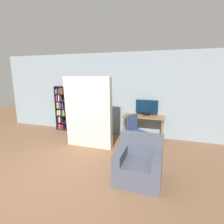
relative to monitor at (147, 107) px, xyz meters
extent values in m
plane|color=brown|center=(-1.42, -2.81, -1.01)|extent=(16.00, 16.00, 0.00)
cube|color=gray|center=(-1.42, 0.17, 0.34)|extent=(8.00, 0.06, 2.70)
cube|color=brown|center=(-0.07, -0.14, -0.27)|extent=(1.25, 0.56, 0.03)
cylinder|color=brown|center=(-0.63, -0.36, -0.65)|extent=(0.05, 0.05, 0.73)
cylinder|color=brown|center=(0.50, -0.36, -0.65)|extent=(0.05, 0.05, 0.73)
cylinder|color=brown|center=(-0.63, 0.08, -0.65)|extent=(0.05, 0.05, 0.73)
cylinder|color=brown|center=(0.50, 0.08, -0.65)|extent=(0.05, 0.05, 0.73)
cylinder|color=black|center=(0.00, 0.00, -0.24)|extent=(0.25, 0.25, 0.02)
cylinder|color=black|center=(0.00, 0.00, -0.20)|extent=(0.04, 0.04, 0.06)
cube|color=black|center=(0.00, 0.00, 0.03)|extent=(0.68, 0.02, 0.41)
cube|color=#0A1E38|center=(0.00, 0.00, 0.03)|extent=(0.66, 0.03, 0.38)
cylinder|color=#4C4C51|center=(-0.13, -0.88, -0.99)|extent=(0.52, 0.52, 0.03)
cylinder|color=#4C4C51|center=(-0.13, -0.88, -0.78)|extent=(0.05, 0.05, 0.40)
cube|color=navy|center=(-0.13, -0.88, -0.56)|extent=(0.61, 0.61, 0.05)
cube|color=navy|center=(-0.30, -0.77, -0.31)|extent=(0.24, 0.36, 0.45)
cube|color=black|center=(-3.25, -0.01, -0.21)|extent=(0.02, 0.31, 1.60)
cube|color=black|center=(-2.65, -0.01, -0.21)|extent=(0.02, 0.31, 1.60)
cube|color=black|center=(-2.95, 0.13, -0.21)|extent=(0.61, 0.02, 1.60)
cube|color=black|center=(-2.95, -0.01, -1.00)|extent=(0.58, 0.27, 0.02)
cube|color=black|center=(-2.95, -0.01, -0.74)|extent=(0.58, 0.27, 0.02)
cube|color=black|center=(-2.95, -0.01, -0.47)|extent=(0.58, 0.27, 0.02)
cube|color=black|center=(-2.95, -0.01, -0.21)|extent=(0.58, 0.27, 0.02)
cube|color=black|center=(-2.95, -0.01, 0.05)|extent=(0.58, 0.27, 0.02)
cube|color=black|center=(-2.95, -0.01, 0.32)|extent=(0.58, 0.27, 0.02)
cube|color=black|center=(-2.95, -0.01, 0.58)|extent=(0.58, 0.27, 0.02)
cube|color=#7A2D84|center=(-3.21, 0.00, -0.88)|extent=(0.04, 0.18, 0.21)
cube|color=orange|center=(-3.16, 0.00, -0.90)|extent=(0.04, 0.17, 0.17)
cube|color=orange|center=(-3.13, -0.01, -0.91)|extent=(0.02, 0.20, 0.16)
cube|color=red|center=(-3.10, -0.03, -0.89)|extent=(0.02, 0.23, 0.20)
cube|color=red|center=(-3.06, -0.01, -0.91)|extent=(0.04, 0.20, 0.17)
cube|color=#7A2D84|center=(-3.02, 0.00, -0.91)|extent=(0.02, 0.20, 0.17)
cube|color=brown|center=(-3.22, 0.01, -0.63)|extent=(0.02, 0.17, 0.19)
cube|color=#7A2D84|center=(-3.19, 0.01, -0.62)|extent=(0.04, 0.23, 0.21)
cube|color=orange|center=(-3.15, -0.01, -0.63)|extent=(0.04, 0.19, 0.20)
cube|color=silver|center=(-3.11, -0.05, -0.63)|extent=(0.02, 0.19, 0.20)
cube|color=brown|center=(-3.08, -0.03, -0.63)|extent=(0.03, 0.23, 0.19)
cube|color=#287A38|center=(-3.22, -0.01, -0.38)|extent=(0.02, 0.23, 0.16)
cube|color=silver|center=(-3.18, -0.04, -0.37)|extent=(0.04, 0.17, 0.18)
cube|color=gold|center=(-3.14, 0.00, -0.35)|extent=(0.04, 0.17, 0.22)
cube|color=silver|center=(-3.10, -0.04, -0.38)|extent=(0.02, 0.16, 0.18)
cube|color=#232328|center=(-3.06, 0.01, -0.36)|extent=(0.04, 0.20, 0.21)
cube|color=#232328|center=(-3.03, -0.01, -0.39)|extent=(0.03, 0.18, 0.16)
cube|color=brown|center=(-2.99, 0.01, -0.36)|extent=(0.03, 0.22, 0.21)
cube|color=teal|center=(-2.95, -0.07, -0.37)|extent=(0.03, 0.16, 0.19)
cube|color=gold|center=(-2.92, -0.02, -0.36)|extent=(0.02, 0.23, 0.22)
cube|color=brown|center=(-3.21, -0.03, -0.09)|extent=(0.03, 0.16, 0.22)
cube|color=teal|center=(-3.18, -0.02, -0.10)|extent=(0.02, 0.20, 0.20)
cube|color=gold|center=(-3.14, -0.04, -0.09)|extent=(0.04, 0.20, 0.22)
cube|color=#7A2D84|center=(-3.10, -0.02, -0.09)|extent=(0.04, 0.18, 0.21)
cube|color=#1E4C9E|center=(-3.06, -0.03, -0.11)|extent=(0.02, 0.16, 0.19)
cube|color=#1E4C9E|center=(-3.03, 0.03, -0.09)|extent=(0.03, 0.15, 0.22)
cube|color=#7A2D84|center=(-2.99, 0.00, -0.10)|extent=(0.03, 0.17, 0.20)
cube|color=red|center=(-3.22, -0.03, 0.14)|extent=(0.02, 0.20, 0.15)
cube|color=#7A2D84|center=(-3.18, -0.06, 0.17)|extent=(0.04, 0.17, 0.22)
cube|color=#232328|center=(-3.15, 0.00, 0.15)|extent=(0.02, 0.19, 0.18)
cube|color=silver|center=(-3.12, -0.01, 0.17)|extent=(0.04, 0.18, 0.21)
cube|color=silver|center=(-3.22, -0.03, 0.40)|extent=(0.02, 0.16, 0.15)
cube|color=#1E4C9E|center=(-3.19, 0.01, 0.44)|extent=(0.03, 0.21, 0.23)
cube|color=#232328|center=(-3.15, -0.03, 0.42)|extent=(0.03, 0.17, 0.18)
cube|color=gold|center=(-3.10, 0.01, 0.40)|extent=(0.04, 0.16, 0.15)
cube|color=red|center=(-3.06, 0.00, 0.44)|extent=(0.03, 0.22, 0.23)
cube|color=silver|center=(-3.02, 0.02, 0.43)|extent=(0.02, 0.18, 0.21)
cube|color=#287A38|center=(-2.98, -0.03, 0.44)|extent=(0.04, 0.21, 0.22)
cube|color=red|center=(-2.94, -0.01, 0.42)|extent=(0.03, 0.21, 0.19)
cube|color=beige|center=(-1.43, -1.18, -0.03)|extent=(1.32, 0.29, 1.96)
cube|color=beige|center=(-0.78, -1.18, -0.03)|extent=(0.01, 0.29, 1.92)
cube|color=#474C5B|center=(0.17, -2.36, -0.81)|extent=(0.85, 0.80, 0.40)
cube|color=#474C5B|center=(0.17, -2.06, -0.38)|extent=(0.85, 0.20, 0.45)
cube|color=#474C5B|center=(-0.18, -2.36, -0.51)|extent=(0.16, 0.80, 0.20)
cube|color=#474C5B|center=(0.51, -2.36, -0.51)|extent=(0.16, 0.80, 0.20)
camera|label=1|loc=(0.63, -5.41, 0.99)|focal=28.00mm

